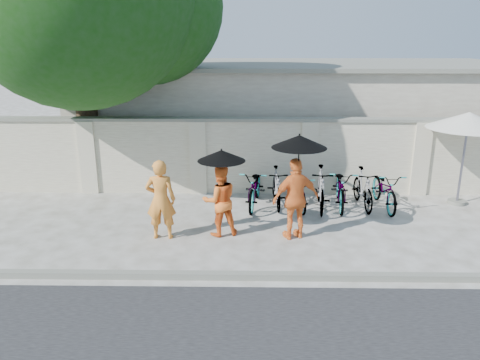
{
  "coord_description": "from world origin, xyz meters",
  "views": [
    {
      "loc": [
        0.35,
        -9.19,
        4.17
      ],
      "look_at": [
        0.18,
        0.75,
        1.1
      ],
      "focal_mm": 35.0,
      "sensor_mm": 36.0,
      "label": 1
    }
  ],
  "objects_px": {
    "monk_right": "(296,199)",
    "patio_umbrella": "(468,122)",
    "monk_left": "(161,200)",
    "monk_center": "(220,201)"
  },
  "relations": [
    {
      "from": "monk_center",
      "to": "patio_umbrella",
      "type": "relative_size",
      "value": 0.64
    },
    {
      "from": "monk_right",
      "to": "patio_umbrella",
      "type": "distance_m",
      "value": 5.11
    },
    {
      "from": "monk_left",
      "to": "monk_right",
      "type": "relative_size",
      "value": 0.98
    },
    {
      "from": "patio_umbrella",
      "to": "monk_center",
      "type": "bearing_deg",
      "value": -161.05
    },
    {
      "from": "monk_center",
      "to": "monk_right",
      "type": "distance_m",
      "value": 1.62
    },
    {
      "from": "monk_left",
      "to": "patio_umbrella",
      "type": "bearing_deg",
      "value": -164.89
    },
    {
      "from": "monk_right",
      "to": "monk_left",
      "type": "bearing_deg",
      "value": -18.64
    },
    {
      "from": "patio_umbrella",
      "to": "monk_right",
      "type": "bearing_deg",
      "value": -153.43
    },
    {
      "from": "monk_left",
      "to": "patio_umbrella",
      "type": "xyz_separation_m",
      "value": [
        7.27,
        2.26,
        1.28
      ]
    },
    {
      "from": "monk_left",
      "to": "monk_center",
      "type": "relative_size",
      "value": 1.1
    }
  ]
}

